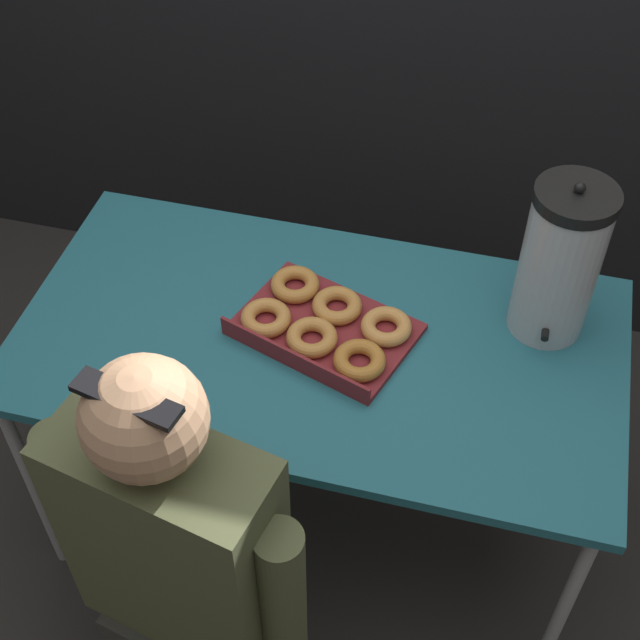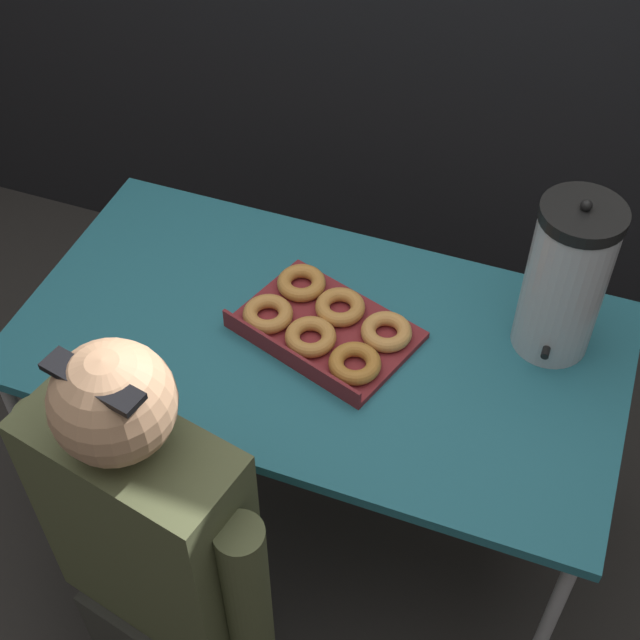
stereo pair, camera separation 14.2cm
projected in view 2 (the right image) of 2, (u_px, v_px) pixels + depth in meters
The scene contains 6 objects.
ground_plane at pixel (319, 507), 2.57m from camera, with size 12.00×12.00×0.00m, color #2D2B28.
folding_table at pixel (319, 351), 2.07m from camera, with size 1.39×0.74×0.73m.
donut_box at pixel (325, 325), 2.03m from camera, with size 0.46×0.38×0.05m.
coffee_urn at pixel (566, 280), 1.89m from camera, with size 0.18×0.20×0.41m.
cell_phone at pixel (136, 382), 1.94m from camera, with size 0.10×0.15×0.01m.
person_seated at pixel (158, 566), 1.80m from camera, with size 0.54×0.28×1.23m.
Camera 2 is at (0.48, -1.27, 2.25)m, focal length 50.00 mm.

